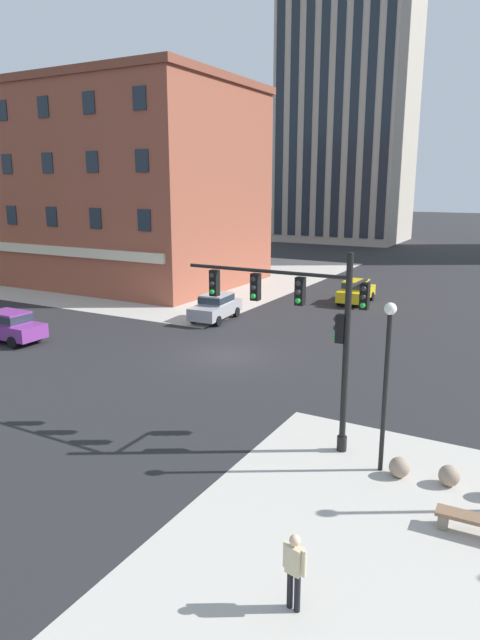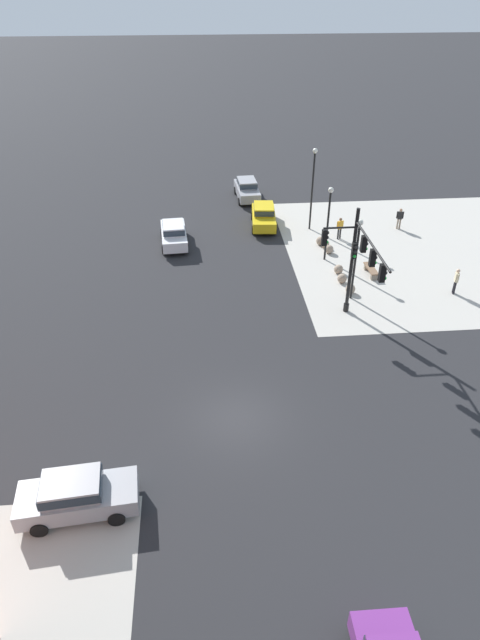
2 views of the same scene
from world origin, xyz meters
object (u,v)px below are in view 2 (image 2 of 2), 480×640
object	(u,v)px
pedestrian_with_bag	(340,227)
car_cross_far	(76,494)
bollard_sphere_curb_a	(350,289)
street_lamp_corner_far	(313,181)
bollard_sphere_curb_b	(342,278)
bollard_sphere_curb_d	(329,249)
bollard_sphere_curb_c	(339,269)
pedestrian_walking_east	(456,279)
pedestrian_at_curb	(400,217)
car_main_southbound_near	(174,233)
street_lamp_mid_sidewalk	(329,215)
car_main_northbound_near	(264,215)
bollard_sphere_curb_f	(325,244)
bollard_sphere_curb_e	(320,241)
bench_near_signal	(371,270)
street_lamp_corner_near	(357,250)
traffic_signal_main	(357,258)
car_main_southbound_far	(247,188)

from	to	relation	value
pedestrian_with_bag	car_cross_far	distance (m)	27.75
bollard_sphere_curb_a	car_cross_far	bearing A→B (deg)	136.49
street_lamp_corner_far	car_cross_far	bearing A→B (deg)	151.40
bollard_sphere_curb_b	bollard_sphere_curb_d	size ratio (longest dim) A/B	1.00
bollard_sphere_curb_c	pedestrian_walking_east	bearing A→B (deg)	-116.05
bollard_sphere_curb_b	pedestrian_at_curb	size ratio (longest dim) A/B	0.37
pedestrian_walking_east	pedestrian_at_curb	bearing A→B (deg)	1.16
bollard_sphere_curb_d	car_main_southbound_near	xyz separation A→B (m)	(2.34, 11.01, 0.61)
street_lamp_mid_sidewalk	car_main_northbound_near	xyz separation A→B (m)	(6.11, 3.55, -2.36)
bollard_sphere_curb_d	car_main_northbound_near	bearing A→B (deg)	38.33
street_lamp_corner_far	bollard_sphere_curb_d	bearing A→B (deg)	-172.36
bollard_sphere_curb_c	pedestrian_walking_east	world-z (taller)	pedestrian_walking_east
bollard_sphere_curb_f	bollard_sphere_curb_c	bearing A→B (deg)	-179.21
bollard_sphere_curb_b	bollard_sphere_curb_e	world-z (taller)	same
bench_near_signal	street_lamp_mid_sidewalk	world-z (taller)	street_lamp_mid_sidewalk
car_main_southbound_near	street_lamp_corner_near	bearing A→B (deg)	-128.07
car_main_northbound_near	traffic_signal_main	bearing A→B (deg)	-167.31
pedestrian_at_curb	car_main_northbound_near	distance (m)	10.49
bollard_sphere_curb_a	street_lamp_corner_near	distance (m)	3.03
traffic_signal_main	bollard_sphere_curb_f	world-z (taller)	traffic_signal_main
street_lamp_mid_sidewalk	car_cross_far	world-z (taller)	street_lamp_mid_sidewalk
pedestrian_at_curb	bollard_sphere_curb_d	bearing A→B (deg)	120.57
pedestrian_walking_east	car_main_southbound_far	world-z (taller)	pedestrian_walking_east
car_main_northbound_near	bollard_sphere_curb_c	bearing A→B (deg)	-153.77
traffic_signal_main	car_main_southbound_near	world-z (taller)	traffic_signal_main
traffic_signal_main	pedestrian_walking_east	bearing A→B (deg)	-69.58
pedestrian_at_curb	pedestrian_walking_east	world-z (taller)	pedestrian_walking_east
bollard_sphere_curb_b	car_main_southbound_far	distance (m)	16.24
bollard_sphere_curb_d	pedestrian_walking_east	size ratio (longest dim) A/B	0.36
street_lamp_corner_near	pedestrian_with_bag	bearing A→B (deg)	-8.73
bollard_sphere_curb_a	street_lamp_mid_sidewalk	bearing A→B (deg)	7.33
pedestrian_at_curb	street_lamp_corner_near	xyz separation A→B (m)	(-9.98, 6.36, 2.32)
bollard_sphere_curb_c	car_main_southbound_far	size ratio (longest dim) A/B	0.14
bollard_sphere_curb_d	bollard_sphere_curb_e	world-z (taller)	same
bollard_sphere_curb_b	bollard_sphere_curb_c	world-z (taller)	same
bollard_sphere_curb_e	street_lamp_corner_near	world-z (taller)	street_lamp_corner_near
bench_near_signal	pedestrian_at_curb	xyz separation A→B (m)	(7.10, -4.27, 0.62)
street_lamp_mid_sidewalk	pedestrian_at_curb	bearing A→B (deg)	-55.61
bollard_sphere_curb_f	pedestrian_with_bag	distance (m)	2.08
traffic_signal_main	pedestrian_walking_east	size ratio (longest dim) A/B	3.77
street_lamp_corner_near	car_main_southbound_near	world-z (taller)	street_lamp_corner_near
car_main_northbound_near	bollard_sphere_curb_d	bearing A→B (deg)	-141.67
pedestrian_with_bag	traffic_signal_main	bearing A→B (deg)	169.16
pedestrian_at_curb	car_cross_far	world-z (taller)	car_cross_far
bench_near_signal	street_lamp_corner_far	distance (m)	8.84
bollard_sphere_curb_c	street_lamp_corner_near	size ratio (longest dim) A/B	0.12
traffic_signal_main	car_cross_far	xyz separation A→B (m)	(-11.73, 13.33, -3.26)
pedestrian_with_bag	car_cross_far	xyz separation A→B (m)	(-23.03, 15.49, -0.04)
street_lamp_corner_near	car_cross_far	size ratio (longest dim) A/B	1.14
street_lamp_mid_sidewalk	car_main_northbound_near	distance (m)	7.45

